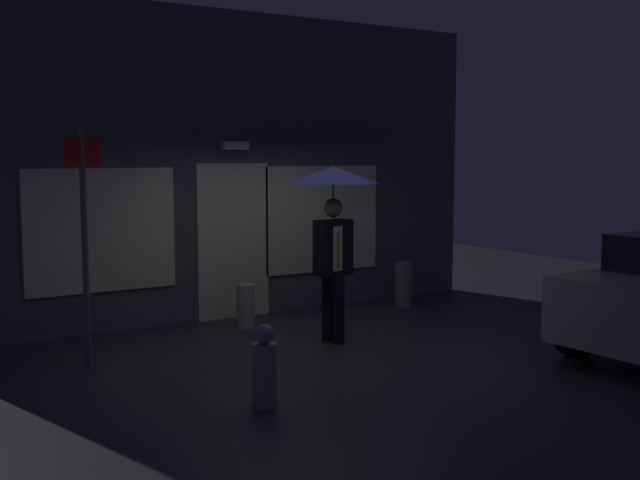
{
  "coord_description": "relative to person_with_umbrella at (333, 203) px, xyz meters",
  "views": [
    {
      "loc": [
        -4.88,
        -7.84,
        2.33
      ],
      "look_at": [
        0.19,
        0.18,
        1.29
      ],
      "focal_mm": 44.14,
      "sensor_mm": 36.0,
      "label": 1
    }
  ],
  "objects": [
    {
      "name": "fire_hydrant",
      "position": [
        -1.91,
        -1.76,
        -1.37
      ],
      "size": [
        0.23,
        0.23,
        0.78
      ],
      "color": "gray",
      "rests_on": "ground"
    },
    {
      "name": "sidewalk_bollard",
      "position": [
        -0.54,
        1.33,
        -1.44
      ],
      "size": [
        0.24,
        0.24,
        0.59
      ],
      "primitive_type": "cylinder",
      "color": "#B2A899",
      "rests_on": "ground"
    },
    {
      "name": "ground_plane",
      "position": [
        -0.38,
        -0.18,
        -1.73
      ],
      "size": [
        18.0,
        18.0,
        0.0
      ],
      "primitive_type": "plane",
      "color": "#2D2D33"
    },
    {
      "name": "sidewalk_bollard_2",
      "position": [
        2.19,
        1.37,
        -1.39
      ],
      "size": [
        0.27,
        0.27,
        0.68
      ],
      "primitive_type": "cylinder",
      "color": "slate",
      "rests_on": "ground"
    },
    {
      "name": "person_with_umbrella",
      "position": [
        0.0,
        0.0,
        0.0
      ],
      "size": [
        1.14,
        1.14,
        2.18
      ],
      "rotation": [
        0.0,
        0.0,
        0.14
      ],
      "color": "black",
      "rests_on": "ground"
    },
    {
      "name": "building_facade",
      "position": [
        -0.39,
        2.17,
        0.4
      ],
      "size": [
        8.31,
        0.48,
        4.32
      ],
      "color": "#4C4C56",
      "rests_on": "ground"
    },
    {
      "name": "street_sign_post",
      "position": [
        -2.88,
        0.54,
        -0.26
      ],
      "size": [
        0.4,
        0.07,
        2.6
      ],
      "color": "#595B60",
      "rests_on": "ground"
    }
  ]
}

